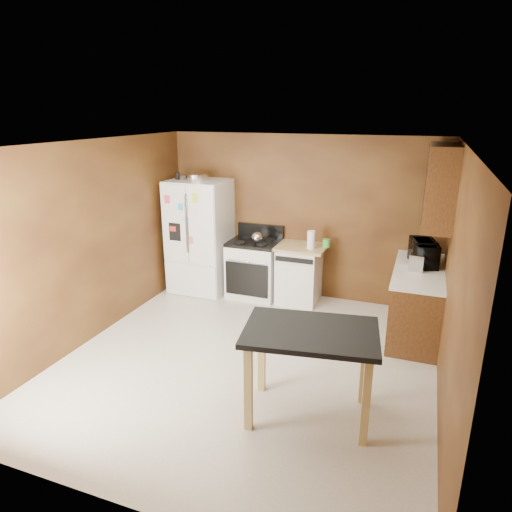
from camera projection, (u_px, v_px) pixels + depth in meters
The scene contains 18 objects.
floor at pixel (248, 361), 5.39m from camera, with size 4.50×4.50×0.00m, color beige.
ceiling at pixel (246, 144), 4.63m from camera, with size 4.50×4.50×0.00m, color white.
wall_back at pixel (301, 218), 7.02m from camera, with size 4.20×4.20×0.00m, color brown.
wall_front at pixel (121, 363), 3.00m from camera, with size 4.20×4.20×0.00m, color brown.
wall_left at pixel (91, 242), 5.71m from camera, with size 4.50×4.50×0.00m, color brown.
wall_right at pixel (453, 286), 4.31m from camera, with size 4.50×4.50×0.00m, color brown.
roasting_pan at pixel (197, 177), 7.05m from camera, with size 0.36×0.36×0.09m, color silver.
pen_cup at pixel (177, 176), 7.07m from camera, with size 0.07×0.07×0.11m, color black.
kettle at pixel (257, 238), 6.90m from camera, with size 0.17×0.17×0.17m, color silver.
paper_towel at pixel (311, 240), 6.65m from camera, with size 0.12×0.12×0.27m, color white.
green_canister at pixel (326, 243), 6.74m from camera, with size 0.11×0.11×0.12m, color green.
toaster at pixel (418, 261), 5.78m from camera, with size 0.18×0.29×0.21m, color silver.
microwave at pixel (423, 254), 5.93m from camera, with size 0.53×0.36×0.29m, color black.
refrigerator at pixel (200, 236), 7.30m from camera, with size 0.90×0.80×1.80m.
gas_range at pixel (254, 268), 7.18m from camera, with size 0.76×0.68×1.10m.
dishwasher at pixel (299, 273), 6.97m from camera, with size 0.78×0.63×0.89m.
right_cabinets at pixel (423, 268), 5.82m from camera, with size 0.63×1.58×2.45m.
island at pixel (310, 344), 4.23m from camera, with size 1.34×1.00×0.91m.
Camera 1 is at (1.76, -4.41, 2.84)m, focal length 32.00 mm.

